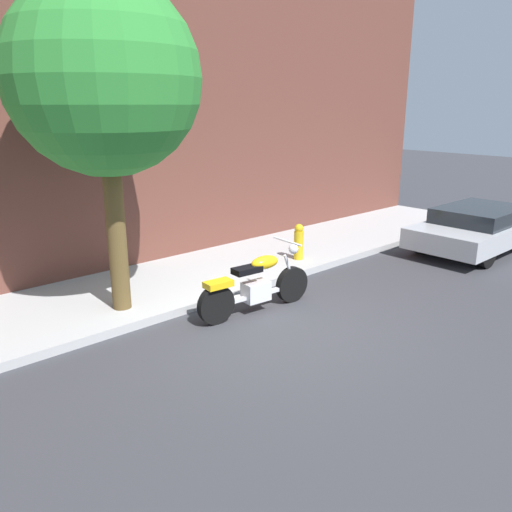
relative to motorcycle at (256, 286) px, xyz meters
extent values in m
plane|color=#38383D|center=(-0.25, -0.63, -0.46)|extent=(60.00, 60.00, 0.00)
cube|color=#B1B1B1|center=(-0.25, 1.98, -0.39)|extent=(18.98, 2.59, 0.14)
cube|color=brown|center=(-0.25, 3.52, 3.68)|extent=(18.98, 0.50, 8.27)
cylinder|color=black|center=(0.78, -0.07, -0.14)|extent=(0.63, 0.18, 0.63)
cylinder|color=black|center=(-0.78, 0.06, -0.14)|extent=(0.63, 0.18, 0.63)
cube|color=silver|center=(0.00, -0.01, -0.09)|extent=(0.46, 0.32, 0.32)
cube|color=silver|center=(0.00, -0.01, -0.16)|extent=(1.41, 0.20, 0.06)
ellipsoid|color=yellow|center=(0.18, -0.02, 0.37)|extent=(0.54, 0.30, 0.22)
cube|color=black|center=(-0.18, 0.01, 0.31)|extent=(0.50, 0.28, 0.10)
cube|color=yellow|center=(-0.73, 0.06, 0.19)|extent=(0.46, 0.28, 0.10)
cylinder|color=silver|center=(0.72, -0.07, 0.14)|extent=(0.27, 0.07, 0.58)
cylinder|color=silver|center=(0.66, -0.06, 0.65)|extent=(0.10, 0.70, 0.04)
sphere|color=silver|center=(0.80, -0.07, 0.49)|extent=(0.17, 0.17, 0.17)
cylinder|color=silver|center=(-0.23, 0.18, -0.19)|extent=(0.80, 0.16, 0.09)
cylinder|color=black|center=(7.83, 0.03, -0.14)|extent=(0.64, 0.22, 0.64)
cylinder|color=black|center=(5.19, 0.02, -0.14)|extent=(0.64, 0.22, 0.64)
cylinder|color=black|center=(5.20, -1.45, -0.14)|extent=(0.64, 0.22, 0.64)
cube|color=#B7BABF|center=(6.51, -0.71, 0.01)|extent=(4.12, 1.77, 0.45)
cube|color=#1E2328|center=(6.41, -0.71, 0.37)|extent=(2.15, 1.55, 0.40)
cylinder|color=brown|center=(-1.72, 1.34, 0.99)|extent=(0.30, 0.30, 2.90)
sphere|color=#2F8833|center=(-1.72, 1.34, 3.22)|extent=(2.82, 2.82, 2.82)
cylinder|color=gold|center=(2.39, 1.29, -0.08)|extent=(0.20, 0.20, 0.75)
sphere|color=gold|center=(2.39, 1.29, 0.35)|extent=(0.19, 0.19, 0.19)
camera|label=1|loc=(-5.28, -5.86, 2.85)|focal=35.86mm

